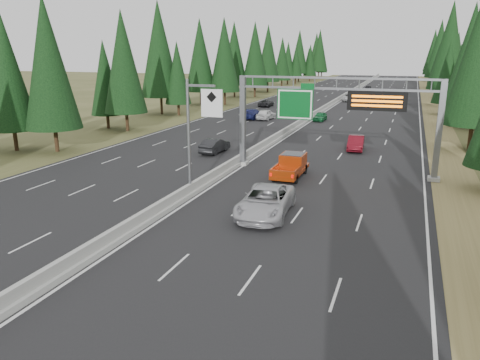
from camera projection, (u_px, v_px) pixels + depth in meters
name	position (u px, v px, depth m)	size (l,w,h in m)	color
road	(326.00, 109.00, 82.68)	(32.00, 260.00, 0.08)	black
shoulder_right	(434.00, 114.00, 76.84)	(3.60, 260.00, 0.06)	olive
shoulder_left	(232.00, 105.00, 88.54)	(3.60, 260.00, 0.06)	#424721
median_barrier	(326.00, 107.00, 82.59)	(0.70, 260.00, 0.85)	gray
sign_gantry	(343.00, 110.00, 37.46)	(16.75, 0.98, 7.80)	slate
hov_sign_pole	(196.00, 130.00, 31.35)	(2.80, 0.50, 8.00)	slate
tree_row_right	(471.00, 57.00, 70.54)	(12.01, 240.28, 18.92)	black
tree_row_left	(201.00, 57.00, 83.61)	(11.81, 241.09, 18.00)	black
silver_minivan	(266.00, 201.00, 28.68)	(2.88, 6.25, 1.74)	#ADACB1
red_pickup	(292.00, 164.00, 37.64)	(1.96, 5.48, 1.79)	black
car_ahead_green	(320.00, 116.00, 68.21)	(1.52, 3.77, 1.29)	#176633
car_ahead_dkred	(356.00, 143.00, 47.76)	(1.55, 4.45, 1.47)	maroon
car_ahead_dkgrey	(397.00, 101.00, 89.20)	(2.15, 5.28, 1.53)	black
car_ahead_white	(350.00, 97.00, 95.57)	(2.57, 5.58, 1.55)	#BABABA
car_ahead_far	(368.00, 88.00, 120.79)	(1.67, 4.14, 1.41)	black
car_onc_near	(215.00, 146.00, 46.53)	(1.51, 4.34, 1.43)	black
car_onc_blue	(252.00, 114.00, 70.18)	(2.16, 5.32, 1.54)	#161B4E
car_onc_white	(266.00, 114.00, 69.54)	(1.82, 4.52, 1.54)	silver
car_onc_far	(266.00, 103.00, 86.08)	(2.15, 4.65, 1.29)	black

